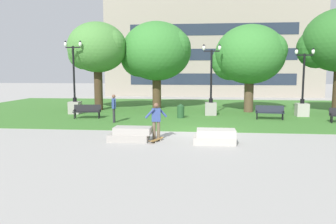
{
  "coord_description": "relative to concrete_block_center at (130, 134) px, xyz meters",
  "views": [
    {
      "loc": [
        0.15,
        -16.78,
        3.1
      ],
      "look_at": [
        -1.41,
        -1.4,
        1.2
      ],
      "focal_mm": 35.0,
      "sensor_mm": 36.0,
      "label": 1
    }
  ],
  "objects": [
    {
      "name": "trash_bin",
      "position": [
        1.8,
        7.54,
        0.2
      ],
      "size": [
        0.49,
        0.49,
        0.96
      ],
      "color": "#234C28",
      "rests_on": "grass_lawn"
    },
    {
      "name": "skateboard",
      "position": [
        1.17,
        -0.04,
        -0.22
      ],
      "size": [
        0.56,
        1.02,
        0.14
      ],
      "color": "olive",
      "rests_on": "ground"
    },
    {
      "name": "park_bench_near_right",
      "position": [
        7.61,
        7.43,
        0.23
      ],
      "size": [
        1.85,
        0.73,
        0.9
      ],
      "color": "#1E232D",
      "rests_on": "grass_lawn"
    },
    {
      "name": "lamp_post_right",
      "position": [
        10.16,
        9.22,
        0.68
      ],
      "size": [
        1.32,
        0.8,
        4.72
      ],
      "color": "#ADA89E",
      "rests_on": "grass_lawn"
    },
    {
      "name": "concrete_block_center",
      "position": [
        0.0,
        0.0,
        0.0
      ],
      "size": [
        1.92,
        0.9,
        0.64
      ],
      "color": "#9E9991",
      "rests_on": "ground"
    },
    {
      "name": "grass_lawn",
      "position": [
        2.99,
        12.53,
        -0.3
      ],
      "size": [
        40.0,
        20.0,
        0.02
      ],
      "primitive_type": "cube",
      "color": "#3D752D",
      "rests_on": "ground"
    },
    {
      "name": "person_bystander_near_lawn",
      "position": [
        -2.15,
        5.16,
        0.68
      ],
      "size": [
        0.32,
        0.74,
        1.71
      ],
      "color": "#28282D",
      "rests_on": "grass_lawn"
    },
    {
      "name": "tree_far_left",
      "position": [
        -5.17,
        11.51,
        4.65
      ],
      "size": [
        4.91,
        4.68,
        7.01
      ],
      "color": "#42301E",
      "rests_on": "grass_lawn"
    },
    {
      "name": "park_bench_near_left",
      "position": [
        -4.41,
        6.76,
        0.23
      ],
      "size": [
        1.85,
        0.75,
        0.9
      ],
      "color": "black",
      "rests_on": "grass_lawn"
    },
    {
      "name": "tree_near_left",
      "position": [
        -0.64,
        13.12,
        4.42
      ],
      "size": [
        6.01,
        5.72,
        7.22
      ],
      "color": "#4C3823",
      "rests_on": "grass_lawn"
    },
    {
      "name": "person_skateboarder",
      "position": [
        1.13,
        0.32,
        0.66
      ],
      "size": [
        0.97,
        0.55,
        1.71
      ],
      "color": "brown",
      "rests_on": "ground"
    },
    {
      "name": "lamp_post_left",
      "position": [
        3.85,
        9.22,
        0.73
      ],
      "size": [
        1.32,
        0.8,
        5.02
      ],
      "color": "gray",
      "rests_on": "grass_lawn"
    },
    {
      "name": "concrete_block_left",
      "position": [
        3.77,
        -0.21,
        0.0
      ],
      "size": [
        1.8,
        0.9,
        0.64
      ],
      "color": "#B2ADA3",
      "rests_on": "ground"
    },
    {
      "name": "lamp_post_center",
      "position": [
        -6.11,
        8.95,
        0.79
      ],
      "size": [
        1.32,
        0.8,
        5.33
      ],
      "color": "gray",
      "rests_on": "grass_lawn"
    },
    {
      "name": "ground_plane",
      "position": [
        2.99,
        2.53,
        -0.31
      ],
      "size": [
        140.0,
        140.0,
        0.0
      ],
      "primitive_type": "plane",
      "color": "#A3A09B"
    },
    {
      "name": "building_facade_distant",
      "position": [
        4.43,
        27.02,
        5.75
      ],
      "size": [
        27.0,
        1.03,
        12.13
      ],
      "color": "gray",
      "rests_on": "ground"
    },
    {
      "name": "tree_far_right",
      "position": [
        6.74,
        11.38,
        4.04
      ],
      "size": [
        5.51,
        5.25,
        6.63
      ],
      "color": "brown",
      "rests_on": "grass_lawn"
    }
  ]
}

